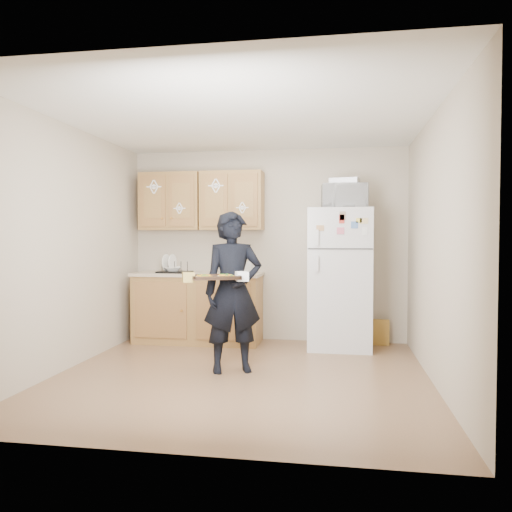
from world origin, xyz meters
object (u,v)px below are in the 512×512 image
Objects in this scene: refrigerator at (340,279)px; person at (233,292)px; dish_rack at (175,267)px; baking_tray at (215,278)px; microwave at (344,196)px.

refrigerator is 1.66m from person.
dish_rack is (-1.03, 1.24, 0.18)m from person.
baking_tray is at bearing -126.90° from refrigerator.
person is 3.06× the size of microwave.
baking_tray is at bearing -134.97° from microwave.
dish_rack is at bearing 107.94° from person.
microwave reaches higher than dish_rack.
refrigerator is at bearing 124.46° from microwave.
person is 3.57× the size of baking_tray.
microwave reaches higher than refrigerator.
baking_tray is (-1.17, -1.56, 0.11)m from refrigerator.
person is 1.95m from microwave.
dish_rack is at bearing 99.42° from baking_tray.
baking_tray is (-0.11, -0.28, 0.16)m from person.
microwave is 1.33× the size of dish_rack.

